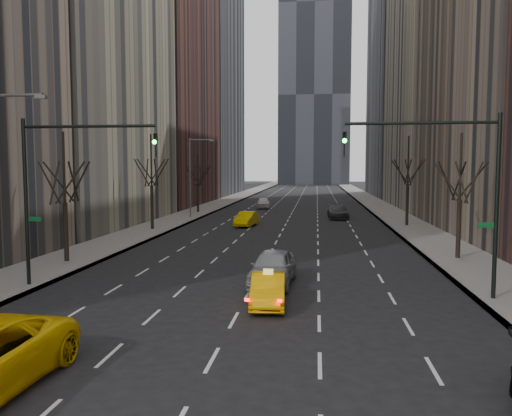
% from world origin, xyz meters
% --- Properties ---
extents(sidewalk_left, '(4.50, 320.00, 0.15)m').
position_xyz_m(sidewalk_left, '(-12.25, 70.00, 0.07)').
color(sidewalk_left, slate).
rests_on(sidewalk_left, ground).
extents(sidewalk_right, '(4.50, 320.00, 0.15)m').
position_xyz_m(sidewalk_right, '(12.25, 70.00, 0.07)').
color(sidewalk_right, slate).
rests_on(sidewalk_right, ground).
extents(bld_left_far, '(14.00, 28.00, 44.00)m').
position_xyz_m(bld_left_far, '(-21.50, 66.00, 22.00)').
color(bld_left_far, brown).
rests_on(bld_left_far, ground).
extents(bld_left_deep, '(14.00, 30.00, 60.00)m').
position_xyz_m(bld_left_deep, '(-21.50, 96.00, 30.00)').
color(bld_left_deep, slate).
rests_on(bld_left_deep, ground).
extents(bld_right_far, '(14.00, 28.00, 50.00)m').
position_xyz_m(bld_right_far, '(21.50, 64.00, 25.00)').
color(bld_right_far, '#B5AA8A').
rests_on(bld_right_far, ground).
extents(bld_right_deep, '(14.00, 30.00, 58.00)m').
position_xyz_m(bld_right_deep, '(21.50, 95.00, 29.00)').
color(bld_right_deep, slate).
rests_on(bld_right_deep, ground).
extents(tower_far, '(24.00, 24.00, 120.00)m').
position_xyz_m(tower_far, '(2.00, 170.00, 60.00)').
color(tower_far, black).
rests_on(tower_far, ground).
extents(tree_lw_b, '(3.36, 3.50, 7.82)m').
position_xyz_m(tree_lw_b, '(-12.00, 18.00, 3.72)').
color(tree_lw_b, black).
rests_on(tree_lw_b, ground).
extents(tree_lw_c, '(3.36, 3.50, 8.74)m').
position_xyz_m(tree_lw_c, '(-12.00, 34.00, 4.04)').
color(tree_lw_c, black).
rests_on(tree_lw_c, ground).
extents(tree_lw_d, '(3.36, 3.50, 7.36)m').
position_xyz_m(tree_lw_d, '(-12.00, 52.00, 3.56)').
color(tree_lw_d, black).
rests_on(tree_lw_d, ground).
extents(tree_rw_b, '(3.36, 3.50, 7.82)m').
position_xyz_m(tree_rw_b, '(12.00, 22.00, 3.72)').
color(tree_rw_b, black).
rests_on(tree_rw_b, ground).
extents(tree_rw_c, '(3.36, 3.50, 8.74)m').
position_xyz_m(tree_rw_c, '(12.00, 40.00, 4.04)').
color(tree_rw_c, black).
rests_on(tree_rw_c, ground).
extents(traffic_mast_left, '(6.69, 0.39, 8.00)m').
position_xyz_m(traffic_mast_left, '(-9.11, 12.00, 5.49)').
color(traffic_mast_left, black).
rests_on(traffic_mast_left, ground).
extents(traffic_mast_right, '(6.69, 0.39, 8.00)m').
position_xyz_m(traffic_mast_right, '(9.11, 12.00, 5.49)').
color(traffic_mast_right, black).
rests_on(traffic_mast_right, ground).
extents(streetlight_far, '(2.83, 0.22, 9.00)m').
position_xyz_m(streetlight_far, '(-10.84, 45.00, 5.62)').
color(streetlight_far, slate).
rests_on(streetlight_far, ground).
extents(taxi_sedan, '(1.66, 4.10, 1.32)m').
position_xyz_m(taxi_sedan, '(1.10, 10.27, 0.66)').
color(taxi_sedan, '#FFB305').
rests_on(taxi_sedan, ground).
extents(silver_sedan_ahead, '(2.36, 5.18, 1.72)m').
position_xyz_m(silver_sedan_ahead, '(0.97, 14.04, 0.86)').
color(silver_sedan_ahead, gray).
rests_on(silver_sedan_ahead, ground).
extents(far_taxi, '(2.11, 4.53, 1.44)m').
position_xyz_m(far_taxi, '(-3.75, 38.28, 0.72)').
color(far_taxi, yellow).
rests_on(far_taxi, ground).
extents(far_suv_grey, '(2.45, 5.53, 1.58)m').
position_xyz_m(far_suv_grey, '(5.56, 47.04, 0.79)').
color(far_suv_grey, '#323238').
rests_on(far_suv_grey, ground).
extents(far_car_white, '(2.30, 4.71, 1.55)m').
position_xyz_m(far_car_white, '(-4.43, 60.16, 0.77)').
color(far_car_white, silver).
rests_on(far_car_white, ground).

